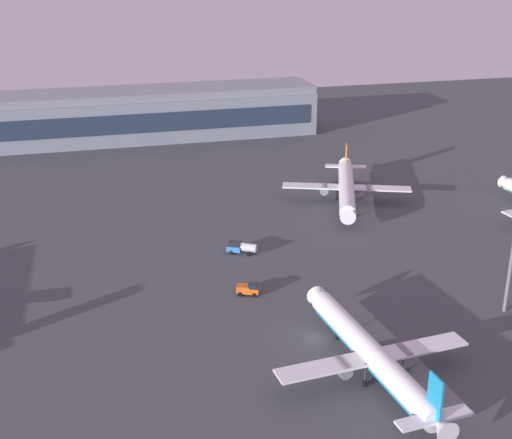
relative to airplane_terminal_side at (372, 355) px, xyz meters
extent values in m
plane|color=#424449|center=(-4.46, 12.85, -3.88)|extent=(416.00, 416.00, 0.00)
cube|color=gray|center=(-28.75, 150.52, 3.12)|extent=(136.99, 22.00, 14.00)
cube|color=#263347|center=(-28.75, 139.32, 3.82)|extent=(131.51, 0.40, 6.16)
cube|color=gray|center=(-28.75, 150.52, 11.32)|extent=(136.99, 19.80, 2.40)
cylinder|color=white|center=(-0.05, 0.50, 0.09)|extent=(6.95, 35.01, 3.68)
cone|color=white|center=(-1.80, 18.99, 0.09)|extent=(3.70, 2.64, 3.49)
cone|color=white|center=(1.72, -18.18, 0.09)|extent=(3.55, 3.01, 3.31)
cube|color=white|center=(0.04, -0.46, -0.10)|extent=(31.18, 6.78, 0.34)
cube|color=white|center=(1.55, -16.35, 0.28)|extent=(10.81, 3.32, 0.34)
cube|color=#1984B2|center=(1.52, -16.06, 3.23)|extent=(0.58, 3.11, 6.29)
cylinder|color=slate|center=(-5.25, -0.96, -0.78)|extent=(2.45, 3.67, 2.13)
cylinder|color=slate|center=(5.34, 0.04, -0.78)|extent=(2.45, 3.67, 2.13)
cube|color=#1984B2|center=(-0.05, 0.50, -0.92)|extent=(6.32, 32.21, 0.35)
cylinder|color=#333338|center=(-1.10, 11.60, -1.63)|extent=(0.27, 0.27, 3.43)
cylinder|color=black|center=(-1.10, 11.60, -3.34)|extent=(0.49, 1.10, 1.06)
cylinder|color=#333338|center=(-1.94, -2.10, -1.63)|extent=(0.27, 0.27, 3.43)
cylinder|color=black|center=(-1.94, -2.10, -3.34)|extent=(0.49, 1.10, 1.06)
cylinder|color=#333338|center=(2.30, -1.70, -1.63)|extent=(0.27, 0.27, 3.43)
cylinder|color=black|center=(2.30, -1.70, -3.34)|extent=(0.49, 1.10, 1.06)
cone|color=white|center=(66.27, 67.25, -0.15)|extent=(3.48, 2.50, 3.28)
cylinder|color=white|center=(24.44, 72.75, 0.26)|extent=(16.32, 35.37, 3.84)
cone|color=white|center=(17.65, 54.60, 0.26)|extent=(4.26, 3.55, 3.64)
cone|color=white|center=(31.30, 91.09, 0.26)|extent=(4.22, 3.86, 3.45)
cube|color=white|center=(24.79, 73.70, 0.06)|extent=(31.66, 15.10, 0.35)
cube|color=white|center=(30.63, 89.30, 0.46)|extent=(11.25, 6.16, 0.35)
cube|color=orange|center=(30.52, 89.01, 3.54)|extent=(1.42, 3.13, 6.56)
cylinder|color=slate|center=(29.99, 71.75, -0.65)|extent=(3.35, 4.18, 2.22)
cylinder|color=slate|center=(19.60, 75.64, -0.65)|extent=(3.35, 4.18, 2.22)
cube|color=orange|center=(24.44, 72.75, -0.79)|extent=(14.94, 32.52, 0.36)
cylinder|color=#333338|center=(20.37, 61.86, -1.53)|extent=(0.28, 0.28, 3.58)
cylinder|color=black|center=(20.37, 61.86, -3.32)|extent=(0.77, 1.18, 1.11)
cylinder|color=#333338|center=(27.40, 74.34, -1.53)|extent=(0.28, 0.28, 3.58)
cylinder|color=black|center=(27.40, 74.34, -3.32)|extent=(0.77, 1.18, 1.11)
cylinder|color=#333338|center=(23.25, 75.89, -1.53)|extent=(0.28, 0.28, 3.58)
cylinder|color=black|center=(23.25, 75.89, -3.32)|extent=(0.77, 1.18, 1.11)
cube|color=#3372BF|center=(-9.69, 50.19, -2.83)|extent=(3.79, 3.56, 1.20)
cube|color=#1E232D|center=(-9.69, 50.19, -1.88)|extent=(3.38, 3.21, 0.70)
cylinder|color=silver|center=(-7.33, 48.88, -2.44)|extent=(4.55, 3.62, 1.80)
cylinder|color=black|center=(-10.57, 49.48, -3.43)|extent=(0.93, 0.70, 0.90)
cylinder|color=black|center=(-9.55, 51.31, -3.43)|extent=(0.93, 0.70, 0.90)
cylinder|color=black|center=(-7.22, 47.61, -3.43)|extent=(0.93, 0.70, 0.90)
cylinder|color=black|center=(-6.19, 49.44, -3.43)|extent=(0.93, 0.70, 0.90)
cube|color=#D85919|center=(-10.66, 30.38, -2.88)|extent=(2.69, 2.64, 1.10)
cube|color=#1E232D|center=(-10.66, 30.38, -1.98)|extent=(2.40, 2.39, 0.70)
cube|color=#D85919|center=(-12.42, 31.08, -2.73)|extent=(2.94, 2.67, 1.40)
cylinder|color=black|center=(-10.07, 31.06, -3.43)|extent=(0.95, 0.61, 0.90)
cylinder|color=black|center=(-10.70, 29.48, -3.43)|extent=(0.95, 0.61, 0.90)
cylinder|color=black|center=(-12.57, 32.05, -3.43)|extent=(0.95, 0.61, 0.90)
cylinder|color=black|center=(-13.20, 30.48, -3.43)|extent=(0.95, 0.61, 0.90)
camera|label=1|loc=(-39.71, -83.16, 57.50)|focal=49.25mm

